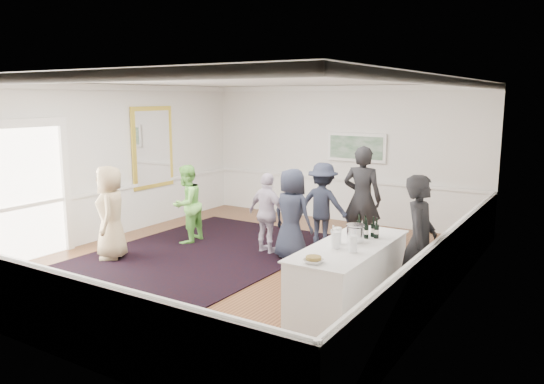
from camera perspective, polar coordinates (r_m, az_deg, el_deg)
The scene contains 23 objects.
floor at distance 9.58m, azimuth -2.87°, elevation -7.63°, with size 8.00×8.00×0.00m, color brown.
ceiling at distance 9.13m, azimuth -3.05°, elevation 11.87°, with size 7.00×8.00×0.02m, color white.
wall_left at distance 11.57m, azimuth -17.35°, elevation 3.12°, with size 0.02×8.00×3.20m, color white.
wall_right at distance 7.79m, azimuth 18.68°, elevation -0.19°, with size 0.02×8.00×3.20m, color white.
wall_back at distance 12.68m, azimuth 7.46°, elevation 4.08°, with size 7.00×0.02×3.20m, color white.
wall_front at distance 6.42m, azimuth -23.87°, elevation -2.66°, with size 7.00×0.02×3.20m, color white.
wainscoting at distance 9.44m, azimuth -2.90°, elevation -4.74°, with size 7.00×8.00×1.00m, color white, non-canonical shape.
mirror at distance 12.39m, azimuth -12.70°, elevation 4.71°, with size 0.05×1.25×1.85m.
doorway at distance 10.42m, azimuth -25.00°, elevation 0.88°, with size 0.10×1.78×2.56m.
landscape_painting at distance 12.45m, azimuth 9.06°, elevation 4.76°, with size 1.44×0.06×0.66m.
area_rug at distance 10.36m, azimuth -6.71°, elevation -6.25°, with size 3.53×4.63×0.02m, color black.
serving_table at distance 7.47m, azimuth 8.31°, elevation -9.08°, with size 0.89×2.34×0.95m.
bartender at distance 7.67m, azimuth 15.60°, elevation -5.20°, with size 0.69×0.45×1.89m, color black.
guest_tan at distance 10.06m, azimuth -16.99°, elevation -2.14°, with size 0.84×0.55×1.72m, color tan.
guest_green at distance 10.85m, azimuth -9.17°, elevation -1.30°, with size 0.77×0.60×1.59m, color #71C74F.
guest_lilac at distance 9.99m, azimuth -0.47°, elevation -2.31°, with size 0.90×0.37×1.54m, color silver.
guest_dark_a at distance 10.50m, azimuth 5.47°, elevation -1.37°, with size 1.08×0.62×1.67m, color #1E2332.
guest_dark_b at distance 10.25m, azimuth 9.67°, elevation -0.73°, with size 0.74×0.49×2.03m, color black.
guest_navy at distance 9.59m, azimuth 2.15°, elevation -2.43°, with size 0.82×0.53×1.67m, color #1E2332.
wine_bottles at distance 7.75m, azimuth 10.13°, elevation -3.61°, with size 0.38×0.26×0.31m.
juice_pitchers at distance 7.12m, azimuth 7.51°, elevation -5.05°, with size 0.46×0.38×0.24m.
ice_bucket at distance 7.44m, azimuth 8.96°, elevation -4.47°, with size 0.26×0.26×0.24m, color silver.
nut_bowl at distance 6.49m, azimuth 4.49°, elevation -7.28°, with size 0.25×0.25×0.08m.
Camera 1 is at (5.23, -7.48, 2.93)m, focal length 35.00 mm.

